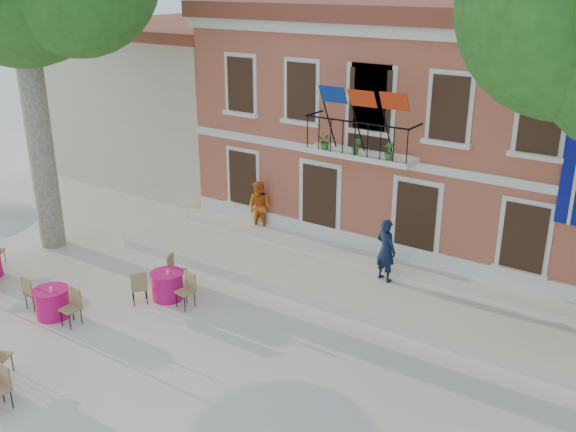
{
  "coord_description": "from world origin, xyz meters",
  "views": [
    {
      "loc": [
        10.16,
        -10.1,
        8.23
      ],
      "look_at": [
        0.9,
        3.5,
        2.06
      ],
      "focal_mm": 40.0,
      "sensor_mm": 36.0,
      "label": 1
    }
  ],
  "objects_px": {
    "pedestrian_orange": "(260,207)",
    "cafe_table_4": "(167,284)",
    "cafe_table_3": "(52,302)",
    "pedestrian_navy": "(386,250)"
  },
  "relations": [
    {
      "from": "pedestrian_orange",
      "to": "cafe_table_4",
      "type": "bearing_deg",
      "value": -88.86
    },
    {
      "from": "pedestrian_orange",
      "to": "cafe_table_3",
      "type": "bearing_deg",
      "value": -104.38
    },
    {
      "from": "pedestrian_orange",
      "to": "cafe_table_4",
      "type": "distance_m",
      "value": 4.79
    },
    {
      "from": "pedestrian_navy",
      "to": "cafe_table_3",
      "type": "relative_size",
      "value": 0.92
    },
    {
      "from": "pedestrian_navy",
      "to": "cafe_table_4",
      "type": "relative_size",
      "value": 0.96
    },
    {
      "from": "cafe_table_3",
      "to": "cafe_table_4",
      "type": "height_order",
      "value": "same"
    },
    {
      "from": "cafe_table_3",
      "to": "pedestrian_orange",
      "type": "bearing_deg",
      "value": 79.26
    },
    {
      "from": "cafe_table_4",
      "to": "pedestrian_navy",
      "type": "bearing_deg",
      "value": 39.43
    },
    {
      "from": "pedestrian_navy",
      "to": "cafe_table_3",
      "type": "height_order",
      "value": "pedestrian_navy"
    },
    {
      "from": "pedestrian_orange",
      "to": "pedestrian_navy",
      "type": "bearing_deg",
      "value": -14.17
    }
  ]
}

